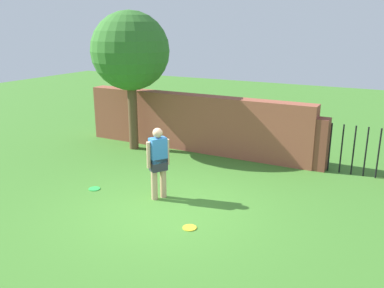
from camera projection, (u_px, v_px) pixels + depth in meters
name	position (u px, v px, depth m)	size (l,w,h in m)	color
ground_plane	(167.00, 210.00, 8.58)	(40.00, 40.00, 0.00)	#3D7528
brick_wall	(193.00, 123.00, 12.46)	(7.36, 0.50, 1.73)	brown
tree	(130.00, 52.00, 12.01)	(2.32, 2.32, 4.16)	brown
person	(158.00, 160.00, 8.90)	(0.38, 0.47, 1.62)	tan
fence_gate	(360.00, 149.00, 10.35)	(2.45, 0.44, 1.40)	brown
frisbee_green	(94.00, 189.00, 9.64)	(0.27, 0.27, 0.02)	green
frisbee_yellow	(190.00, 228.00, 7.79)	(0.27, 0.27, 0.02)	yellow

